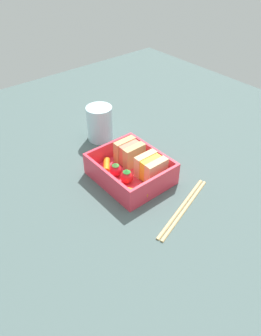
{
  "coord_description": "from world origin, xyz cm",
  "views": [
    {
      "loc": [
        40.95,
        -34.03,
        44.64
      ],
      "look_at": [
        0.0,
        0.0,
        2.7
      ],
      "focal_mm": 35.0,
      "sensor_mm": 36.0,
      "label": 1
    }
  ],
  "objects_px": {
    "sandwich_center_left": "(151,168)",
    "strawberry_far_left": "(116,170)",
    "carrot_stick_left": "(136,192)",
    "chopstick_pair": "(183,207)",
    "sandwich_left": "(129,153)",
    "strawberry_left": "(127,177)",
    "drinking_glass": "(100,123)",
    "carrot_stick_far_left": "(107,165)"
  },
  "relations": [
    {
      "from": "sandwich_center_left",
      "to": "strawberry_far_left",
      "type": "xyz_separation_m",
      "value": [
        -0.05,
        -0.05,
        -0.01
      ]
    },
    {
      "from": "carrot_stick_left",
      "to": "chopstick_pair",
      "type": "relative_size",
      "value": 0.27
    },
    {
      "from": "carrot_stick_left",
      "to": "chopstick_pair",
      "type": "height_order",
      "value": "carrot_stick_left"
    },
    {
      "from": "sandwich_left",
      "to": "sandwich_center_left",
      "type": "relative_size",
      "value": 1.0
    },
    {
      "from": "strawberry_left",
      "to": "chopstick_pair",
      "type": "xyz_separation_m",
      "value": [
        0.12,
        0.04,
        -0.02
      ]
    },
    {
      "from": "strawberry_far_left",
      "to": "carrot_stick_left",
      "type": "distance_m",
      "value": 0.07
    },
    {
      "from": "strawberry_far_left",
      "to": "strawberry_left",
      "type": "xyz_separation_m",
      "value": [
        0.03,
        0.0,
        0.0
      ]
    },
    {
      "from": "drinking_glass",
      "to": "sandwich_left",
      "type": "bearing_deg",
      "value": -7.16
    },
    {
      "from": "sandwich_left",
      "to": "carrot_stick_left",
      "type": "relative_size",
      "value": 1.03
    },
    {
      "from": "sandwich_left",
      "to": "strawberry_far_left",
      "type": "bearing_deg",
      "value": -70.63
    },
    {
      "from": "carrot_stick_far_left",
      "to": "drinking_glass",
      "type": "relative_size",
      "value": 0.48
    },
    {
      "from": "chopstick_pair",
      "to": "drinking_glass",
      "type": "height_order",
      "value": "drinking_glass"
    },
    {
      "from": "strawberry_left",
      "to": "sandwich_center_left",
      "type": "bearing_deg",
      "value": 69.83
    },
    {
      "from": "carrot_stick_far_left",
      "to": "strawberry_far_left",
      "type": "bearing_deg",
      "value": -0.71
    },
    {
      "from": "carrot_stick_far_left",
      "to": "strawberry_far_left",
      "type": "height_order",
      "value": "strawberry_far_left"
    },
    {
      "from": "sandwich_center_left",
      "to": "chopstick_pair",
      "type": "xyz_separation_m",
      "value": [
        0.1,
        -0.01,
        -0.03
      ]
    },
    {
      "from": "strawberry_far_left",
      "to": "strawberry_left",
      "type": "relative_size",
      "value": 0.97
    },
    {
      "from": "strawberry_far_left",
      "to": "chopstick_pair",
      "type": "relative_size",
      "value": 0.17
    },
    {
      "from": "sandwich_left",
      "to": "carrot_stick_far_left",
      "type": "bearing_deg",
      "value": -105.76
    },
    {
      "from": "sandwich_left",
      "to": "carrot_stick_left",
      "type": "xyz_separation_m",
      "value": [
        0.09,
        -0.06,
        -0.02
      ]
    },
    {
      "from": "sandwich_left",
      "to": "carrot_stick_far_left",
      "type": "distance_m",
      "value": 0.06
    },
    {
      "from": "carrot_stick_far_left",
      "to": "carrot_stick_left",
      "type": "bearing_deg",
      "value": -2.76
    },
    {
      "from": "sandwich_left",
      "to": "strawberry_left",
      "type": "height_order",
      "value": "sandwich_left"
    },
    {
      "from": "sandwich_center_left",
      "to": "drinking_glass",
      "type": "xyz_separation_m",
      "value": [
        -0.2,
        0.02,
        0.01
      ]
    },
    {
      "from": "strawberry_far_left",
      "to": "sandwich_left",
      "type": "bearing_deg",
      "value": 109.37
    },
    {
      "from": "sandwich_left",
      "to": "carrot_stick_far_left",
      "type": "height_order",
      "value": "sandwich_left"
    },
    {
      "from": "carrot_stick_left",
      "to": "drinking_glass",
      "type": "xyz_separation_m",
      "value": [
        -0.22,
        0.07,
        0.03
      ]
    },
    {
      "from": "chopstick_pair",
      "to": "drinking_glass",
      "type": "relative_size",
      "value": 2.13
    },
    {
      "from": "drinking_glass",
      "to": "strawberry_left",
      "type": "bearing_deg",
      "value": -19.67
    },
    {
      "from": "drinking_glass",
      "to": "strawberry_far_left",
      "type": "bearing_deg",
      "value": -24.49
    },
    {
      "from": "drinking_glass",
      "to": "carrot_stick_left",
      "type": "bearing_deg",
      "value": -18.31
    },
    {
      "from": "sandwich_left",
      "to": "chopstick_pair",
      "type": "bearing_deg",
      "value": -2.11
    },
    {
      "from": "sandwich_left",
      "to": "chopstick_pair",
      "type": "distance_m",
      "value": 0.17
    },
    {
      "from": "strawberry_far_left",
      "to": "chopstick_pair",
      "type": "xyz_separation_m",
      "value": [
        0.15,
        0.05,
        -0.02
      ]
    },
    {
      "from": "sandwich_left",
      "to": "strawberry_far_left",
      "type": "relative_size",
      "value": 1.61
    },
    {
      "from": "strawberry_left",
      "to": "drinking_glass",
      "type": "xyz_separation_m",
      "value": [
        -0.18,
        0.07,
        0.02
      ]
    },
    {
      "from": "chopstick_pair",
      "to": "drinking_glass",
      "type": "distance_m",
      "value": 0.3
    },
    {
      "from": "sandwich_center_left",
      "to": "drinking_glass",
      "type": "distance_m",
      "value": 0.2
    },
    {
      "from": "sandwich_left",
      "to": "strawberry_far_left",
      "type": "distance_m",
      "value": 0.06
    },
    {
      "from": "sandwich_center_left",
      "to": "strawberry_left",
      "type": "bearing_deg",
      "value": -110.17
    },
    {
      "from": "sandwich_center_left",
      "to": "drinking_glass",
      "type": "bearing_deg",
      "value": 175.26
    },
    {
      "from": "carrot_stick_left",
      "to": "drinking_glass",
      "type": "bearing_deg",
      "value": 161.69
    }
  ]
}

